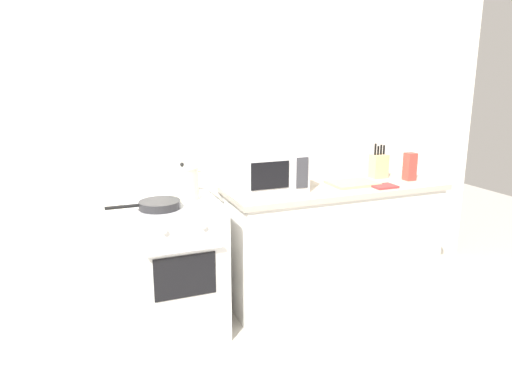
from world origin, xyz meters
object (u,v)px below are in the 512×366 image
knife_block (379,166)px  pasta_box (410,167)px  frying_pan (159,205)px  microwave (268,170)px  oven_mitt (384,186)px  stock_pot (183,183)px  cutting_board (352,183)px  stove (176,267)px

knife_block → pasta_box: bearing=-44.5°
knife_block → frying_pan: bearing=-172.0°
microwave → oven_mitt: 0.89m
stock_pot → cutting_board: (1.30, -0.06, -0.10)m
pasta_box → oven_mitt: bearing=-159.0°
microwave → pasta_box: (1.18, -0.11, -0.04)m
frying_pan → microwave: bearing=13.4°
pasta_box → oven_mitt: 0.38m
frying_pan → knife_block: (1.84, 0.26, 0.07)m
oven_mitt → knife_block: bearing=61.1°
stock_pot → pasta_box: size_ratio=1.41×
cutting_board → knife_block: bearing=22.5°
knife_block → pasta_box: (0.17, -0.17, 0.01)m
stove → knife_block: 1.82m
stove → oven_mitt: size_ratio=5.11×
pasta_box → stock_pot: bearing=177.2°
microwave → cutting_board: size_ratio=1.39×
pasta_box → oven_mitt: size_ratio=1.22×
microwave → stove: bearing=-173.7°
frying_pan → pasta_box: 2.01m
knife_block → microwave: bearing=-176.5°
microwave → cutting_board: (0.67, -0.08, -0.14)m
stove → knife_block: bearing=4.7°
cutting_board → oven_mitt: 0.23m
cutting_board → oven_mitt: bearing=-43.0°
microwave → knife_block: (1.01, 0.06, -0.05)m
frying_pan → pasta_box: pasta_box is taller
cutting_board → knife_block: size_ratio=1.27×
stove → pasta_box: pasta_box is taller
stove → oven_mitt: 1.63m
knife_block → pasta_box: knife_block is taller
frying_pan → knife_block: 1.85m
microwave → frying_pan: bearing=-166.6°
pasta_box → microwave: bearing=174.8°
stove → oven_mitt: (1.56, -0.16, 0.47)m
stove → knife_block: (1.72, 0.14, 0.56)m
stock_pot → knife_block: 1.64m
cutting_board → stock_pot: bearing=177.4°
frying_pan → oven_mitt: size_ratio=2.55×
pasta_box → cutting_board: bearing=176.6°
stock_pot → pasta_box: bearing=-2.8°
frying_pan → oven_mitt: 1.67m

